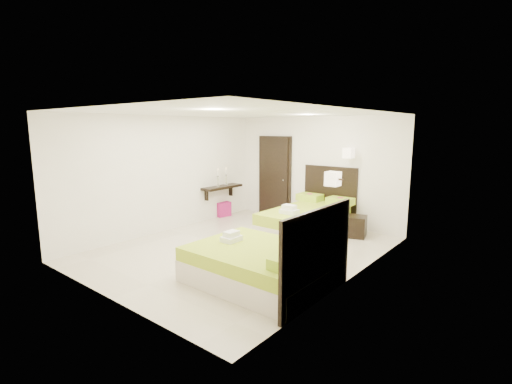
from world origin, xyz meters
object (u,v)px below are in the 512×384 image
Objects in this scene: nightstand at (354,226)px; bed_single at (308,219)px; bed_double at (263,264)px; ottoman at (222,209)px.

bed_single is at bearing -167.50° from nightstand.
bed_single is 4.48× the size of nightstand.
bed_double is 3.19m from nightstand.
bed_single is 1.11× the size of bed_double.
ottoman is (-3.58, -0.41, -0.04)m from nightstand.
bed_double is at bearing -37.87° from ottoman.
bed_double is (0.87, -2.72, -0.04)m from bed_single.
bed_single is at bearing -1.40° from ottoman.
bed_single is 1.00m from nightstand.
bed_single is 2.85m from bed_double.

